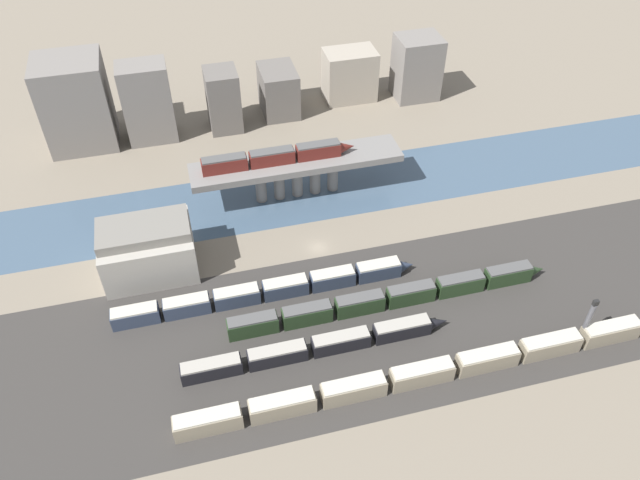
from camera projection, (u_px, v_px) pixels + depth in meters
ground_plane at (318, 248)px, 139.79m from camera, size 400.00×400.00×0.00m
railbed_yard at (348, 329)px, 122.71m from camera, size 280.00×42.00×0.01m
river_water at (298, 194)px, 154.06m from camera, size 320.00×22.40×0.01m
bridge at (297, 167)px, 148.53m from camera, size 50.49×9.68×10.36m
train_on_bridge at (278, 156)px, 145.03m from camera, size 36.38×3.03×3.58m
train_yard_near at (429, 373)px, 112.66m from camera, size 92.92×3.11×4.12m
train_yard_mid at (317, 347)px, 117.30m from camera, size 51.95×2.94×3.55m
train_yard_far at (391, 298)px, 125.94m from camera, size 67.62×2.93×4.16m
train_yard_outer at (267, 291)px, 127.63m from camera, size 62.99×3.18×3.78m
warehouse_building at (148, 249)px, 131.09m from camera, size 19.12×14.47×12.29m
signal_tower at (587, 321)px, 117.05m from camera, size 1.00×0.99×11.25m
city_block_far_left at (76, 103)px, 163.01m from camera, size 17.12×15.58×23.94m
city_block_left at (147, 102)px, 165.27m from camera, size 12.77×8.93×21.76m
city_block_center at (223, 100)px, 170.86m from camera, size 8.71×9.92×17.09m
city_block_right at (279, 91)px, 178.30m from camera, size 9.95×13.61×13.27m
city_block_far_right at (350, 75)px, 183.55m from camera, size 14.91×9.85×14.85m
city_block_tall at (417, 67)px, 183.30m from camera, size 12.60×10.85×18.44m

